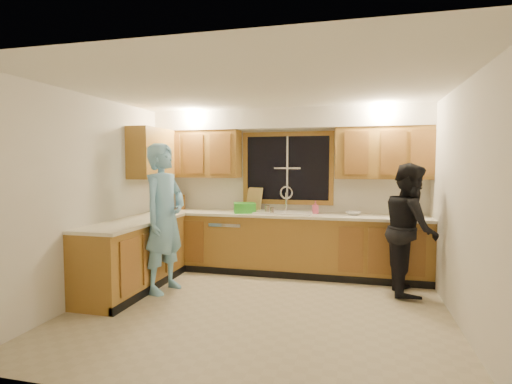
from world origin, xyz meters
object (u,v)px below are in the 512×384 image
at_px(woman, 410,229).
at_px(bowl, 353,213).
at_px(man, 164,218).
at_px(sink, 284,217).
at_px(dish_crate, 245,208).
at_px(soap_bottle, 315,207).
at_px(dishwasher, 230,244).
at_px(stove, 108,266).
at_px(knife_block, 181,202).

relative_size(woman, bowl, 7.54).
height_order(man, woman, man).
relative_size(sink, bowl, 3.86).
bearing_deg(dish_crate, woman, -11.34).
distance_m(dish_crate, soap_bottle, 1.08).
distance_m(dishwasher, stove, 2.04).
relative_size(sink, soap_bottle, 4.45).
height_order(stove, bowl, bowl).
distance_m(stove, soap_bottle, 3.01).
xyz_separation_m(sink, dish_crate, (-0.60, -0.07, 0.13)).
distance_m(dishwasher, knife_block, 1.11).
distance_m(knife_block, dish_crate, 1.18).
relative_size(woman, knife_block, 6.96).
relative_size(stove, bowl, 4.04).
distance_m(stove, man, 0.90).
distance_m(knife_block, soap_bottle, 2.22).
bearing_deg(woman, soap_bottle, 61.38).
xyz_separation_m(man, soap_bottle, (1.83, 1.30, 0.05)).
relative_size(man, knife_block, 8.01).
xyz_separation_m(dishwasher, bowl, (1.87, 0.05, 0.54)).
distance_m(dishwasher, soap_bottle, 1.45).
relative_size(sink, knife_block, 3.57).
bearing_deg(soap_bottle, dish_crate, -172.21).
height_order(dish_crate, bowl, dish_crate).
height_order(sink, dish_crate, sink).
height_order(woman, knife_block, woman).
distance_m(woman, bowl, 0.92).
relative_size(man, soap_bottle, 9.99).
xyz_separation_m(knife_block, bowl, (2.78, -0.11, -0.09)).
relative_size(man, woman, 1.15).
bearing_deg(woman, knife_block, 76.07).
distance_m(dishwasher, dish_crate, 0.64).
bearing_deg(bowl, soap_bottle, 176.11).
bearing_deg(knife_block, dish_crate, -30.80).
xyz_separation_m(dishwasher, soap_bottle, (1.32, 0.09, 0.61)).
bearing_deg(dishwasher, bowl, 1.46).
relative_size(dishwasher, bowl, 3.68).
relative_size(dishwasher, man, 0.42).
height_order(sink, knife_block, sink).
xyz_separation_m(man, dish_crate, (0.76, 1.15, 0.03)).
bearing_deg(man, bowl, -50.77).
relative_size(dish_crate, soap_bottle, 1.66).
bearing_deg(woman, sink, 69.79).
height_order(dishwasher, woman, woman).
bearing_deg(stove, dish_crate, 55.55).
xyz_separation_m(soap_bottle, bowl, (0.56, -0.04, -0.07)).
height_order(dishwasher, soap_bottle, soap_bottle).
height_order(man, bowl, man).
xyz_separation_m(woman, knife_block, (-3.49, 0.68, 0.20)).
bearing_deg(woman, dishwasher, 75.61).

